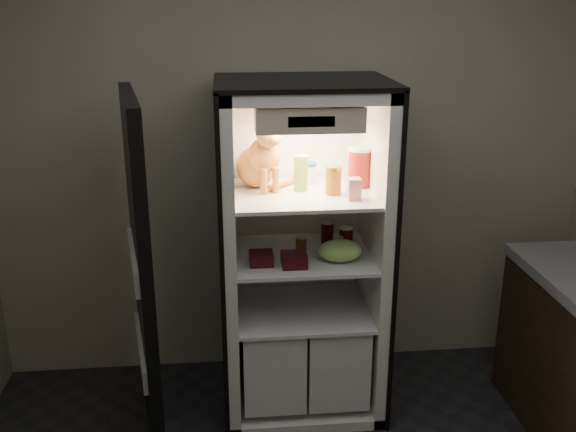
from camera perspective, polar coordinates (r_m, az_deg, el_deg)
The scene contains 16 objects.
room_shell at distance 2.05m, azimuth 5.89°, elevation 0.39°, with size 3.60×3.60×3.60m.
refrigerator at distance 3.63m, azimuth 1.17°, elevation -5.14°, with size 0.90×0.72×1.88m.
fridge_door at distance 3.32m, azimuth -12.79°, elevation -5.64°, with size 0.22×0.87×1.85m.
tabby_cat at distance 3.43m, azimuth -2.47°, elevation 5.03°, with size 0.39×0.41×0.42m.
parmesan_shaker at distance 3.40m, azimuth 1.15°, elevation 3.83°, with size 0.07×0.07×0.19m.
mayo_tub at distance 3.55m, azimuth 1.84°, elevation 3.85°, with size 0.08×0.08×0.12m.
salsa_jar at distance 3.35m, azimuth 4.06°, elevation 3.20°, with size 0.09×0.09×0.15m.
pepper_jar at distance 3.49m, azimuth 6.41°, elevation 4.36°, with size 0.13×0.13×0.22m.
cream_carton at distance 3.27m, azimuth 5.90°, elevation 2.40°, with size 0.06×0.06×0.11m, color white.
soda_can_a at distance 3.62m, azimuth 3.52°, elevation -1.54°, with size 0.07×0.07×0.13m.
soda_can_b at distance 3.53m, azimuth 5.16°, elevation -2.10°, with size 0.08×0.08×0.14m.
soda_can_c at distance 3.46m, azimuth 4.46°, elevation -2.76°, with size 0.06×0.06×0.11m.
condiment_jar at distance 3.53m, azimuth 1.17°, elevation -2.47°, with size 0.06×0.06×0.08m.
grape_bag at distance 3.40m, azimuth 4.65°, elevation -3.08°, with size 0.23×0.17×0.12m, color #83B956.
berry_box_left at distance 3.37m, azimuth -2.40°, elevation -3.78°, with size 0.13×0.13×0.06m, color #430B0F.
berry_box_right at distance 3.34m, azimuth 0.55°, elevation -3.92°, with size 0.13×0.13×0.07m, color #430B0F.
Camera 1 is at (-0.40, -1.90, 2.27)m, focal length 40.00 mm.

